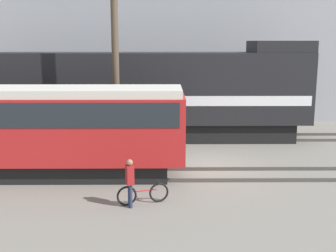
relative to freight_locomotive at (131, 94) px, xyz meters
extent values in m
plane|color=slate|center=(3.29, -5.28, -2.43)|extent=(120.00, 120.00, 0.00)
cube|color=#47423D|center=(3.29, -7.20, -2.36)|extent=(60.00, 0.07, 0.14)
cube|color=#47423D|center=(3.29, -5.77, -2.36)|extent=(60.00, 0.07, 0.14)
cube|color=#47423D|center=(3.29, -0.72, -2.36)|extent=(60.00, 0.07, 0.14)
cube|color=#47423D|center=(3.29, 0.72, -2.36)|extent=(60.00, 0.07, 0.14)
cube|color=#99999E|center=(3.29, 8.00, 3.03)|extent=(44.83, 6.00, 10.92)
cube|color=black|center=(-0.14, 0.00, -1.93)|extent=(17.43, 2.55, 1.00)
cube|color=black|center=(-0.14, 0.00, 0.38)|extent=(18.95, 3.00, 3.61)
cube|color=white|center=(-0.14, 0.00, -0.16)|extent=(18.57, 3.04, 0.50)
cube|color=black|center=(7.83, 0.00, 2.48)|extent=(3.00, 2.85, 0.60)
cube|color=black|center=(-2.86, -6.49, -2.08)|extent=(9.54, 2.00, 0.70)
cube|color=#B21E1E|center=(-2.86, -6.49, -0.49)|extent=(10.84, 2.50, 2.48)
cube|color=#1E2328|center=(-2.86, -6.49, 0.20)|extent=(10.41, 2.54, 0.90)
cube|color=beige|center=(-2.86, -6.49, 0.90)|extent=(10.62, 2.38, 0.30)
torus|color=black|center=(1.62, -9.19, -2.10)|extent=(0.65, 0.25, 0.65)
torus|color=black|center=(0.60, -9.49, -2.10)|extent=(0.65, 0.25, 0.65)
cylinder|color=#B21E1E|center=(1.11, -9.34, -1.98)|extent=(0.88, 0.29, 0.04)
cylinder|color=#B21E1E|center=(0.74, -9.45, -1.95)|extent=(0.03, 0.03, 0.29)
cylinder|color=#262626|center=(1.62, -9.19, -1.72)|extent=(0.15, 0.43, 0.02)
cylinder|color=#232D4C|center=(0.69, -9.53, -2.04)|extent=(0.11, 0.11, 0.77)
cylinder|color=#232D4C|center=(0.74, -9.68, -2.04)|extent=(0.11, 0.11, 0.77)
cube|color=maroon|center=(0.72, -9.60, -1.36)|extent=(0.31, 0.41, 0.59)
sphere|color=#8C664C|center=(0.72, -9.60, -0.96)|extent=(0.21, 0.21, 0.21)
cylinder|color=#4C3D2D|center=(-0.38, -3.24, 2.36)|extent=(0.32, 0.32, 9.57)
camera|label=1|loc=(1.82, -22.22, 2.73)|focal=45.00mm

